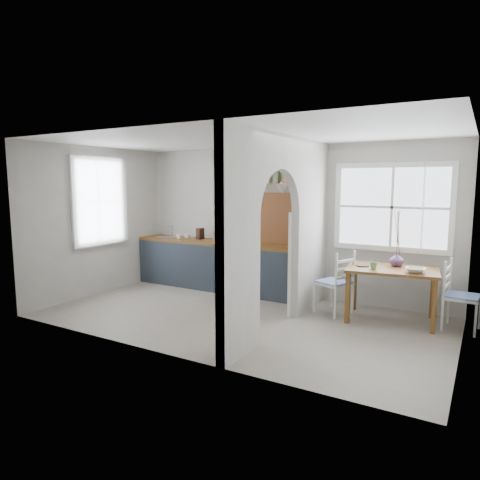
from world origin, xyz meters
The scene contains 26 objects.
floor centered at (0.00, 0.00, 0.00)m, with size 5.80×3.20×0.01m, color gray.
ceiling centered at (0.00, 0.00, 2.60)m, with size 5.80×3.20×0.01m, color beige.
walls centered at (0.00, 0.00, 1.30)m, with size 5.81×3.21×2.60m.
partition centered at (0.70, 0.06, 1.45)m, with size 0.12×3.20×2.60m.
kitchen_window centered at (-2.87, 0.00, 1.65)m, with size 0.10×1.16×1.50m, color white, non-canonical shape.
nook_window centered at (1.80, 1.56, 1.60)m, with size 1.76×0.10×1.30m, color white, non-canonical shape.
counter centered at (-1.13, 1.33, 0.46)m, with size 3.50×0.60×0.90m.
sink centered at (-2.43, 1.30, 0.89)m, with size 0.40×0.40×0.02m, color silver.
backsplash centered at (-0.20, 1.58, 1.35)m, with size 1.65×0.03×0.90m, color brown.
shelf centered at (-0.21, 1.49, 2.01)m, with size 1.75×0.20×0.21m.
pendant_lamp centered at (0.15, 1.15, 1.88)m, with size 0.26×0.26×0.16m, color silver.
utensil_rail centered at (0.61, 0.90, 1.45)m, with size 0.02×0.02×0.50m, color silver.
dining_table centered at (1.95, 0.97, 0.38)m, with size 1.23×0.82×0.77m, color brown, non-canonical shape.
chair_left centered at (1.13, 0.91, 0.49)m, with size 0.45×0.45×0.97m, color silver, non-canonical shape.
chair_right centered at (2.86, 1.04, 0.47)m, with size 0.43×0.43×0.95m, color silver, non-canonical shape.
kettle centered at (0.32, 1.21, 1.00)m, with size 0.17×0.14×0.21m, color white, non-canonical shape.
mug_a centered at (-2.06, 1.22, 0.95)m, with size 0.10×0.10×0.09m, color white.
mug_b centered at (-1.94, 1.34, 0.95)m, with size 0.12×0.12×0.09m, color white.
knife_block centered at (-1.66, 1.37, 1.01)m, with size 0.10×0.14×0.21m, color black.
jar centered at (-1.34, 1.43, 0.99)m, with size 0.11×0.11×0.18m, color gray.
towel_magenta centered at (0.58, 1.00, 0.28)m, with size 0.02×0.03×0.59m, color #A30F55.
towel_orange centered at (0.58, 0.96, 0.25)m, with size 0.02×0.03×0.54m, color #D45205.
bowl centered at (2.28, 0.82, 0.80)m, with size 0.27×0.27×0.07m, color silver.
table_cup centered at (1.74, 0.78, 0.82)m, with size 0.11×0.11×0.10m, color #72A56C.
plate centered at (1.55, 0.91, 0.78)m, with size 0.19×0.19×0.02m, color black.
vase centered at (1.98, 1.15, 0.87)m, with size 0.20×0.20×0.21m, color #5D3D6A.
Camera 1 is at (3.08, -5.26, 1.97)m, focal length 32.00 mm.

